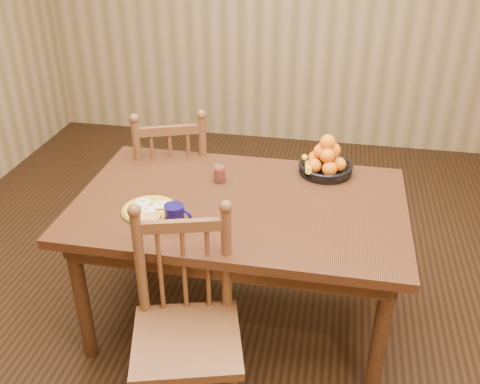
% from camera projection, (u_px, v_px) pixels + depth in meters
% --- Properties ---
extents(room, '(4.52, 5.02, 2.72)m').
position_uv_depth(room, '(240.00, 81.00, 2.31)').
color(room, black).
rests_on(room, ground).
extents(dining_table, '(1.60, 1.00, 0.75)m').
position_uv_depth(dining_table, '(240.00, 216.00, 2.65)').
color(dining_table, black).
rests_on(dining_table, ground).
extents(chair_far, '(0.57, 0.56, 0.99)m').
position_uv_depth(chair_far, '(172.00, 185.00, 3.30)').
color(chair_far, '#552C19').
rests_on(chair_far, ground).
extents(chair_near, '(0.54, 0.53, 0.97)m').
position_uv_depth(chair_near, '(187.00, 330.00, 2.23)').
color(chair_near, '#552C19').
rests_on(chair_near, ground).
extents(breakfast_plate, '(0.26, 0.29, 0.04)m').
position_uv_depth(breakfast_plate, '(150.00, 210.00, 2.51)').
color(breakfast_plate, '#59601E').
rests_on(breakfast_plate, dining_table).
extents(fork, '(0.05, 0.18, 0.00)m').
position_uv_depth(fork, '(147.00, 202.00, 2.59)').
color(fork, silver).
rests_on(fork, dining_table).
extents(spoon, '(0.05, 0.16, 0.01)m').
position_uv_depth(spoon, '(147.00, 224.00, 2.41)').
color(spoon, silver).
rests_on(spoon, dining_table).
extents(coffee_mug, '(0.13, 0.09, 0.10)m').
position_uv_depth(coffee_mug, '(175.00, 215.00, 2.39)').
color(coffee_mug, '#110B40').
rests_on(coffee_mug, dining_table).
extents(juice_glass, '(0.06, 0.06, 0.09)m').
position_uv_depth(juice_glass, '(220.00, 174.00, 2.76)').
color(juice_glass, silver).
rests_on(juice_glass, dining_table).
extents(fruit_bowl, '(0.29, 0.29, 0.22)m').
position_uv_depth(fruit_bowl, '(325.00, 161.00, 2.83)').
color(fruit_bowl, black).
rests_on(fruit_bowl, dining_table).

